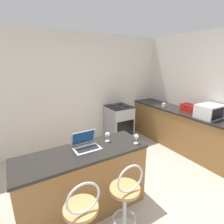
{
  "coord_description": "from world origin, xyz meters",
  "views": [
    {
      "loc": [
        -1.27,
        -1.3,
        2.01
      ],
      "look_at": [
        0.44,
        1.58,
        1.01
      ],
      "focal_mm": 28.0,
      "sensor_mm": 36.0,
      "label": 1
    }
  ],
  "objects_px": {
    "stove_range": "(119,123)",
    "wine_glass_tall": "(136,137)",
    "bar_stool_near": "(82,224)",
    "bar_stool_far": "(125,203)",
    "microwave": "(209,111)",
    "toaster": "(188,108)",
    "wine_glass_short": "(107,135)",
    "laptop": "(85,144)",
    "mug_white": "(164,105)"
  },
  "relations": [
    {
      "from": "toaster",
      "to": "mug_white",
      "type": "xyz_separation_m",
      "value": [
        -0.16,
        0.56,
        -0.04
      ]
    },
    {
      "from": "stove_range",
      "to": "wine_glass_short",
      "type": "xyz_separation_m",
      "value": [
        -1.2,
        -1.55,
        0.55
      ]
    },
    {
      "from": "microwave",
      "to": "wine_glass_tall",
      "type": "xyz_separation_m",
      "value": [
        -1.94,
        -0.15,
        -0.04
      ]
    },
    {
      "from": "bar_stool_far",
      "to": "stove_range",
      "type": "height_order",
      "value": "bar_stool_far"
    },
    {
      "from": "microwave",
      "to": "laptop",
      "type": "bearing_deg",
      "value": 177.72
    },
    {
      "from": "bar_stool_far",
      "to": "microwave",
      "type": "xyz_separation_m",
      "value": [
        2.39,
        0.56,
        0.57
      ]
    },
    {
      "from": "microwave",
      "to": "mug_white",
      "type": "distance_m",
      "value": 1.07
    },
    {
      "from": "microwave",
      "to": "toaster",
      "type": "xyz_separation_m",
      "value": [
        0.03,
        0.5,
        -0.04
      ]
    },
    {
      "from": "microwave",
      "to": "wine_glass_short",
      "type": "xyz_separation_m",
      "value": [
        -2.24,
        0.11,
        -0.04
      ]
    },
    {
      "from": "toaster",
      "to": "mug_white",
      "type": "bearing_deg",
      "value": 106.13
    },
    {
      "from": "bar_stool_near",
      "to": "bar_stool_far",
      "type": "distance_m",
      "value": 0.51
    },
    {
      "from": "bar_stool_far",
      "to": "microwave",
      "type": "distance_m",
      "value": 2.53
    },
    {
      "from": "laptop",
      "to": "mug_white",
      "type": "height_order",
      "value": "laptop"
    },
    {
      "from": "mug_white",
      "to": "wine_glass_tall",
      "type": "distance_m",
      "value": 2.18
    },
    {
      "from": "bar_stool_far",
      "to": "wine_glass_short",
      "type": "distance_m",
      "value": 0.88
    },
    {
      "from": "wine_glass_tall",
      "to": "stove_range",
      "type": "bearing_deg",
      "value": 63.61
    },
    {
      "from": "microwave",
      "to": "stove_range",
      "type": "bearing_deg",
      "value": 121.98
    },
    {
      "from": "laptop",
      "to": "wine_glass_tall",
      "type": "relative_size",
      "value": 2.48
    },
    {
      "from": "microwave",
      "to": "toaster",
      "type": "distance_m",
      "value": 0.51
    },
    {
      "from": "bar_stool_near",
      "to": "laptop",
      "type": "xyz_separation_m",
      "value": [
        0.33,
        0.66,
        0.5
      ]
    },
    {
      "from": "bar_stool_far",
      "to": "wine_glass_tall",
      "type": "bearing_deg",
      "value": 42.21
    },
    {
      "from": "wine_glass_tall",
      "to": "wine_glass_short",
      "type": "bearing_deg",
      "value": 139.47
    },
    {
      "from": "toaster",
      "to": "wine_glass_short",
      "type": "relative_size",
      "value": 2.17
    },
    {
      "from": "laptop",
      "to": "wine_glass_short",
      "type": "xyz_separation_m",
      "value": [
        0.34,
        0.01,
        0.04
      ]
    },
    {
      "from": "stove_range",
      "to": "mug_white",
      "type": "distance_m",
      "value": 1.2
    },
    {
      "from": "toaster",
      "to": "mug_white",
      "type": "height_order",
      "value": "toaster"
    },
    {
      "from": "wine_glass_short",
      "to": "mug_white",
      "type": "height_order",
      "value": "wine_glass_short"
    },
    {
      "from": "bar_stool_far",
      "to": "laptop",
      "type": "relative_size",
      "value": 2.96
    },
    {
      "from": "wine_glass_short",
      "to": "wine_glass_tall",
      "type": "distance_m",
      "value": 0.4
    },
    {
      "from": "microwave",
      "to": "mug_white",
      "type": "height_order",
      "value": "microwave"
    },
    {
      "from": "toaster",
      "to": "wine_glass_tall",
      "type": "relative_size",
      "value": 2.18
    },
    {
      "from": "bar_stool_near",
      "to": "mug_white",
      "type": "height_order",
      "value": "mug_white"
    },
    {
      "from": "toaster",
      "to": "bar_stool_far",
      "type": "bearing_deg",
      "value": -156.33
    },
    {
      "from": "toaster",
      "to": "mug_white",
      "type": "relative_size",
      "value": 2.96
    },
    {
      "from": "bar_stool_near",
      "to": "wine_glass_short",
      "type": "relative_size",
      "value": 7.3
    },
    {
      "from": "stove_range",
      "to": "wine_glass_short",
      "type": "height_order",
      "value": "wine_glass_short"
    },
    {
      "from": "bar_stool_near",
      "to": "mug_white",
      "type": "xyz_separation_m",
      "value": [
        2.78,
        1.62,
        0.49
      ]
    },
    {
      "from": "bar_stool_near",
      "to": "microwave",
      "type": "height_order",
      "value": "microwave"
    },
    {
      "from": "wine_glass_short",
      "to": "wine_glass_tall",
      "type": "relative_size",
      "value": 1.0
    },
    {
      "from": "bar_stool_near",
      "to": "mug_white",
      "type": "bearing_deg",
      "value": 30.21
    },
    {
      "from": "toaster",
      "to": "wine_glass_short",
      "type": "xyz_separation_m",
      "value": [
        -2.28,
        -0.39,
        0.01
      ]
    },
    {
      "from": "bar_stool_near",
      "to": "microwave",
      "type": "relative_size",
      "value": 1.98
    },
    {
      "from": "bar_stool_far",
      "to": "wine_glass_short",
      "type": "xyz_separation_m",
      "value": [
        0.15,
        0.67,
        0.54
      ]
    },
    {
      "from": "mug_white",
      "to": "bar_stool_far",
      "type": "bearing_deg",
      "value": -144.46
    },
    {
      "from": "stove_range",
      "to": "microwave",
      "type": "bearing_deg",
      "value": -58.02
    },
    {
      "from": "stove_range",
      "to": "bar_stool_near",
      "type": "bearing_deg",
      "value": -130.04
    },
    {
      "from": "wine_glass_short",
      "to": "wine_glass_tall",
      "type": "height_order",
      "value": "same"
    },
    {
      "from": "laptop",
      "to": "wine_glass_short",
      "type": "bearing_deg",
      "value": 1.94
    },
    {
      "from": "stove_range",
      "to": "wine_glass_tall",
      "type": "bearing_deg",
      "value": -116.39
    },
    {
      "from": "mug_white",
      "to": "microwave",
      "type": "bearing_deg",
      "value": -83.18
    }
  ]
}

